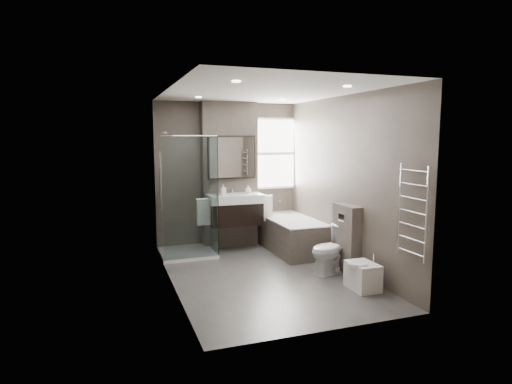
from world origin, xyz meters
name	(u,v)px	position (x,y,z in m)	size (l,w,h in m)	color
room	(264,186)	(0.00, 0.00, 1.30)	(2.70, 3.90, 2.70)	#484542
vanity_pier	(229,175)	(0.00, 1.77, 1.30)	(1.00, 0.25, 2.60)	#4E463E
vanity	(235,209)	(0.00, 1.43, 0.74)	(0.95, 0.47, 0.66)	black
mirror_cabinet	(232,157)	(0.00, 1.61, 1.63)	(0.86, 0.08, 0.76)	black
towel_left	(204,212)	(-0.56, 1.40, 0.72)	(0.24, 0.06, 0.44)	silver
towel_right	(266,209)	(0.56, 1.40, 0.72)	(0.24, 0.06, 0.44)	silver
shower_enclosure	(193,227)	(-0.75, 1.35, 0.49)	(0.90, 0.90, 2.00)	white
bathtub	(291,233)	(0.92, 1.10, 0.32)	(0.75, 1.60, 0.57)	#4E463E
window	(274,154)	(0.90, 1.88, 1.68)	(0.98, 0.06, 1.33)	white
toilet	(331,250)	(0.97, -0.23, 0.35)	(0.39, 0.68, 0.70)	white
cistern_box	(347,238)	(1.21, -0.25, 0.50)	(0.19, 0.55, 1.00)	#4E463E
bidet	(362,276)	(1.01, -0.98, 0.19)	(0.39, 0.44, 0.46)	white
towel_radiator	(413,212)	(1.25, -1.60, 1.12)	(0.03, 0.49, 1.10)	silver
soap_bottle_a	(223,189)	(-0.21, 1.42, 1.09)	(0.08, 0.09, 0.19)	white
soap_bottle_b	(248,189)	(0.25, 1.47, 1.07)	(0.11, 0.11, 0.15)	white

